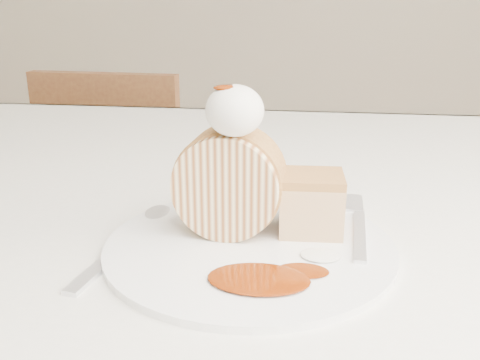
# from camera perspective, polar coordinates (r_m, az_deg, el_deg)

# --- Properties ---
(table) EXTENTS (1.40, 0.90, 0.75)m
(table) POSITION_cam_1_polar(r_m,az_deg,el_deg) (0.70, 5.79, -7.30)
(table) COLOR silver
(table) RESTS_ON ground
(chair_far) EXTENTS (0.40, 0.40, 0.80)m
(chair_far) POSITION_cam_1_polar(r_m,az_deg,el_deg) (1.51, -12.02, -1.41)
(chair_far) COLOR brown
(chair_far) RESTS_ON ground
(plate) EXTENTS (0.27, 0.27, 0.01)m
(plate) POSITION_cam_1_polar(r_m,az_deg,el_deg) (0.49, 1.02, -7.07)
(plate) COLOR white
(plate) RESTS_ON table
(roulade_slice) EXTENTS (0.10, 0.06, 0.10)m
(roulade_slice) POSITION_cam_1_polar(r_m,az_deg,el_deg) (0.49, -1.18, -0.30)
(roulade_slice) COLOR beige
(roulade_slice) RESTS_ON plate
(cake_chunk) EXTENTS (0.06, 0.06, 0.05)m
(cake_chunk) POSITION_cam_1_polar(r_m,az_deg,el_deg) (0.51, 7.57, -2.83)
(cake_chunk) COLOR #AF7D42
(cake_chunk) RESTS_ON plate
(whipped_cream) EXTENTS (0.05, 0.05, 0.04)m
(whipped_cream) POSITION_cam_1_polar(r_m,az_deg,el_deg) (0.46, -0.57, 7.41)
(whipped_cream) COLOR white
(whipped_cream) RESTS_ON roulade_slice
(caramel_drizzle) EXTENTS (0.03, 0.02, 0.01)m
(caramel_drizzle) POSITION_cam_1_polar(r_m,az_deg,el_deg) (0.45, -1.29, 10.50)
(caramel_drizzle) COLOR #662004
(caramel_drizzle) RESTS_ON whipped_cream
(caramel_pool) EXTENTS (0.08, 0.06, 0.00)m
(caramel_pool) POSITION_cam_1_polar(r_m,az_deg,el_deg) (0.42, 2.00, -10.48)
(caramel_pool) COLOR #662004
(caramel_pool) RESTS_ON plate
(fork) EXTENTS (0.03, 0.16, 0.00)m
(fork) POSITION_cam_1_polar(r_m,az_deg,el_deg) (0.51, 12.64, -5.73)
(fork) COLOR silver
(fork) RESTS_ON plate
(spoon) EXTENTS (0.05, 0.17, 0.00)m
(spoon) POSITION_cam_1_polar(r_m,az_deg,el_deg) (0.49, -13.30, -7.73)
(spoon) COLOR silver
(spoon) RESTS_ON table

